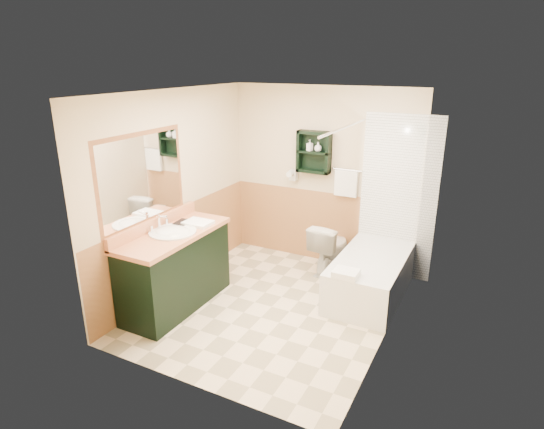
# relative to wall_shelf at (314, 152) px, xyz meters

# --- Properties ---
(floor) EXTENTS (3.00, 3.00, 0.00)m
(floor) POSITION_rel_wall_shelf_xyz_m (0.10, -1.41, -1.55)
(floor) COLOR beige
(floor) RESTS_ON ground
(back_wall) EXTENTS (2.60, 0.04, 2.40)m
(back_wall) POSITION_rel_wall_shelf_xyz_m (0.10, 0.11, -0.35)
(back_wall) COLOR beige
(back_wall) RESTS_ON ground
(left_wall) EXTENTS (0.04, 3.00, 2.40)m
(left_wall) POSITION_rel_wall_shelf_xyz_m (-1.22, -1.41, -0.35)
(left_wall) COLOR beige
(left_wall) RESTS_ON ground
(right_wall) EXTENTS (0.04, 3.00, 2.40)m
(right_wall) POSITION_rel_wall_shelf_xyz_m (1.42, -1.41, -0.35)
(right_wall) COLOR beige
(right_wall) RESTS_ON ground
(ceiling) EXTENTS (2.60, 3.00, 0.04)m
(ceiling) POSITION_rel_wall_shelf_xyz_m (0.10, -1.41, 0.87)
(ceiling) COLOR white
(ceiling) RESTS_ON back_wall
(wainscot_left) EXTENTS (2.98, 2.98, 1.00)m
(wainscot_left) POSITION_rel_wall_shelf_xyz_m (-1.19, -1.41, -1.05)
(wainscot_left) COLOR tan
(wainscot_left) RESTS_ON left_wall
(wainscot_back) EXTENTS (2.58, 2.58, 1.00)m
(wainscot_back) POSITION_rel_wall_shelf_xyz_m (0.10, 0.08, -1.05)
(wainscot_back) COLOR tan
(wainscot_back) RESTS_ON back_wall
(mirror_frame) EXTENTS (1.30, 1.30, 1.00)m
(mirror_frame) POSITION_rel_wall_shelf_xyz_m (-1.17, -1.96, -0.05)
(mirror_frame) COLOR brown
(mirror_frame) RESTS_ON left_wall
(mirror_glass) EXTENTS (1.20, 1.20, 0.90)m
(mirror_glass) POSITION_rel_wall_shelf_xyz_m (-1.17, -1.96, -0.05)
(mirror_glass) COLOR white
(mirror_glass) RESTS_ON left_wall
(tile_right) EXTENTS (1.50, 1.50, 2.10)m
(tile_right) POSITION_rel_wall_shelf_xyz_m (1.38, -0.66, -0.50)
(tile_right) COLOR white
(tile_right) RESTS_ON right_wall
(tile_back) EXTENTS (0.95, 0.95, 2.10)m
(tile_back) POSITION_rel_wall_shelf_xyz_m (1.13, 0.07, -0.50)
(tile_back) COLOR white
(tile_back) RESTS_ON back_wall
(tile_accent) EXTENTS (1.50, 1.50, 0.10)m
(tile_accent) POSITION_rel_wall_shelf_xyz_m (1.37, -0.66, 0.35)
(tile_accent) COLOR #154B37
(tile_accent) RESTS_ON right_wall
(wall_shelf) EXTENTS (0.45, 0.15, 0.55)m
(wall_shelf) POSITION_rel_wall_shelf_xyz_m (0.00, 0.00, 0.00)
(wall_shelf) COLOR black
(wall_shelf) RESTS_ON back_wall
(hair_dryer) EXTENTS (0.10, 0.24, 0.18)m
(hair_dryer) POSITION_rel_wall_shelf_xyz_m (-0.30, 0.02, -0.35)
(hair_dryer) COLOR silver
(hair_dryer) RESTS_ON back_wall
(towel_bar) EXTENTS (0.40, 0.06, 0.40)m
(towel_bar) POSITION_rel_wall_shelf_xyz_m (0.45, 0.04, -0.20)
(towel_bar) COLOR white
(towel_bar) RESTS_ON back_wall
(curtain_rod) EXTENTS (0.03, 1.60, 0.03)m
(curtain_rod) POSITION_rel_wall_shelf_xyz_m (0.63, -0.66, 0.45)
(curtain_rod) COLOR silver
(curtain_rod) RESTS_ON back_wall
(shower_curtain) EXTENTS (1.05, 1.05, 1.70)m
(shower_curtain) POSITION_rel_wall_shelf_xyz_m (0.63, -0.48, -0.40)
(shower_curtain) COLOR beige
(shower_curtain) RESTS_ON curtain_rod
(vanity) EXTENTS (0.59, 1.42, 0.90)m
(vanity) POSITION_rel_wall_shelf_xyz_m (-0.89, -1.86, -1.10)
(vanity) COLOR black
(vanity) RESTS_ON ground
(bathtub) EXTENTS (0.75, 1.50, 0.50)m
(bathtub) POSITION_rel_wall_shelf_xyz_m (1.03, -0.59, -1.30)
(bathtub) COLOR silver
(bathtub) RESTS_ON ground
(toilet) EXTENTS (0.45, 0.72, 0.67)m
(toilet) POSITION_rel_wall_shelf_xyz_m (0.36, -0.21, -1.21)
(toilet) COLOR silver
(toilet) RESTS_ON ground
(counter_towel) EXTENTS (0.31, 0.24, 0.04)m
(counter_towel) POSITION_rel_wall_shelf_xyz_m (-0.80, -1.52, -0.63)
(counter_towel) COLOR white
(counter_towel) RESTS_ON vanity
(vanity_book) EXTENTS (0.17, 0.04, 0.22)m
(vanity_book) POSITION_rel_wall_shelf_xyz_m (-1.06, -1.58, -0.54)
(vanity_book) COLOR black
(vanity_book) RESTS_ON vanity
(tub_towel) EXTENTS (0.26, 0.22, 0.07)m
(tub_towel) POSITION_rel_wall_shelf_xyz_m (0.91, -1.24, -1.01)
(tub_towel) COLOR white
(tub_towel) RESTS_ON bathtub
(soap_bottle_a) EXTENTS (0.10, 0.15, 0.07)m
(soap_bottle_a) POSITION_rel_wall_shelf_xyz_m (-0.06, -0.01, 0.05)
(soap_bottle_a) COLOR silver
(soap_bottle_a) RESTS_ON wall_shelf
(soap_bottle_b) EXTENTS (0.12, 0.14, 0.10)m
(soap_bottle_b) POSITION_rel_wall_shelf_xyz_m (0.06, -0.01, 0.06)
(soap_bottle_b) COLOR silver
(soap_bottle_b) RESTS_ON wall_shelf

